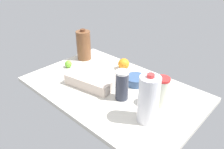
{
  "coord_description": "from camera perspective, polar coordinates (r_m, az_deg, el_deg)",
  "views": [
    {
      "loc": [
        -86.34,
        92.77,
        84.43
      ],
      "look_at": [
        0.0,
        0.0,
        13.0
      ],
      "focal_mm": 35.0,
      "sensor_mm": 36.0,
      "label": 1
    }
  ],
  "objects": [
    {
      "name": "chocolate_milk_jug",
      "position": [
        1.88,
        -7.41,
        7.59
      ],
      "size": [
        11.87,
        11.87,
        26.37
      ],
      "color": "brown",
      "rests_on": "countertop"
    },
    {
      "name": "mixing_bowl",
      "position": [
        1.54,
        6.26,
        -1.5
      ],
      "size": [
        14.96,
        14.96,
        5.51
      ],
      "primitive_type": "cylinder",
      "color": "#395682",
      "rests_on": "countertop"
    },
    {
      "name": "orange_near_front",
      "position": [
        1.72,
        3.05,
        2.78
      ],
      "size": [
        8.88,
        8.88,
        8.88
      ],
      "primitive_type": "sphere",
      "color": "orange",
      "rests_on": "countertop"
    },
    {
      "name": "tumbler_cup",
      "position": [
        1.32,
        12.74,
        -4.38
      ],
      "size": [
        8.71,
        8.71,
        18.67
      ],
      "color": "beige",
      "rests_on": "countertop"
    },
    {
      "name": "milk_jug",
      "position": [
        1.17,
        9.5,
        -6.45
      ],
      "size": [
        11.12,
        11.12,
        29.09
      ],
      "color": "white",
      "rests_on": "countertop"
    },
    {
      "name": "shaker_bottle",
      "position": [
        1.35,
        2.61,
        -2.79
      ],
      "size": [
        8.41,
        8.41,
        19.51
      ],
      "color": "#2C303F",
      "rests_on": "countertop"
    },
    {
      "name": "countertop",
      "position": [
        1.51,
        -0.0,
        -3.79
      ],
      "size": [
        120.0,
        76.0,
        3.0
      ],
      "primitive_type": "cube",
      "color": "silver",
      "rests_on": "ground"
    },
    {
      "name": "lime_beside_bowl",
      "position": [
        1.79,
        -11.34,
        2.7
      ],
      "size": [
        5.73,
        5.73,
        5.73
      ],
      "primitive_type": "sphere",
      "color": "#68B32E",
      "rests_on": "countertop"
    },
    {
      "name": "egg_carton",
      "position": [
        1.49,
        -6.26,
        -2.13
      ],
      "size": [
        35.01,
        16.83,
        7.46
      ],
      "primitive_type": "cube",
      "rotation": [
        0.0,
        0.0,
        0.19
      ],
      "color": "beige",
      "rests_on": "countertop"
    }
  ]
}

